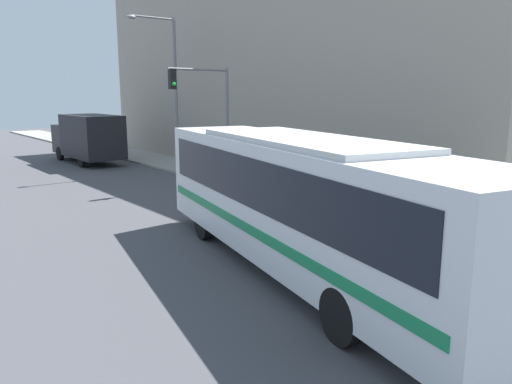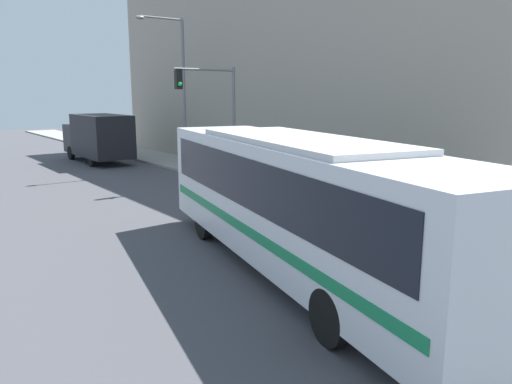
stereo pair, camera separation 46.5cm
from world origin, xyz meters
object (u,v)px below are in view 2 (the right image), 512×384
(fire_hydrant, at_px, (389,207))
(pedestrian_mid_block, at_px, (411,187))
(parking_meter, at_px, (277,170))
(street_lamp, at_px, (178,81))
(delivery_truck, at_px, (98,136))
(pedestrian_near_corner, at_px, (299,169))
(traffic_light_pole, at_px, (215,104))
(city_bus, at_px, (297,196))

(fire_hydrant, xyz_separation_m, pedestrian_mid_block, (1.47, 0.22, 0.48))
(parking_meter, distance_m, pedestrian_mid_block, 6.15)
(street_lamp, bearing_deg, delivery_truck, 113.88)
(parking_meter, xyz_separation_m, pedestrian_near_corner, (0.77, -0.60, 0.05))
(street_lamp, relative_size, pedestrian_mid_block, 4.89)
(delivery_truck, bearing_deg, pedestrian_mid_block, -78.47)
(fire_hydrant, bearing_deg, parking_meter, 90.00)
(traffic_light_pole, relative_size, parking_meter, 4.11)
(traffic_light_pole, bearing_deg, city_bus, -113.33)
(pedestrian_mid_block, bearing_deg, street_lamp, 96.06)
(traffic_light_pole, relative_size, pedestrian_mid_block, 3.21)
(parking_meter, xyz_separation_m, street_lamp, (-0.10, 8.75, 4.01))
(delivery_truck, relative_size, pedestrian_mid_block, 4.05)
(fire_hydrant, height_order, pedestrian_mid_block, pedestrian_mid_block)
(city_bus, relative_size, pedestrian_mid_block, 7.39)
(pedestrian_near_corner, bearing_deg, street_lamp, 95.33)
(street_lamp, bearing_deg, city_bus, -109.27)
(delivery_truck, bearing_deg, city_bus, -98.03)
(pedestrian_near_corner, xyz_separation_m, pedestrian_mid_block, (0.69, -5.37, -0.08))
(fire_hydrant, distance_m, pedestrian_mid_block, 1.56)
(traffic_light_pole, height_order, street_lamp, street_lamp)
(pedestrian_near_corner, height_order, pedestrian_mid_block, pedestrian_near_corner)
(city_bus, distance_m, pedestrian_near_corner, 10.17)
(traffic_light_pole, bearing_deg, pedestrian_near_corner, -67.60)
(city_bus, xyz_separation_m, street_lamp, (5.90, 16.89, 3.08))
(fire_hydrant, distance_m, street_lamp, 15.61)
(fire_hydrant, distance_m, pedestrian_near_corner, 5.67)
(parking_meter, bearing_deg, delivery_truck, 100.61)
(street_lamp, distance_m, pedestrian_near_corner, 10.19)
(street_lamp, bearing_deg, pedestrian_near_corner, -84.67)
(traffic_light_pole, xyz_separation_m, street_lamp, (0.85, 5.17, 1.16))
(city_bus, height_order, parking_meter, city_bus)
(parking_meter, height_order, street_lamp, street_lamp)
(delivery_truck, bearing_deg, parking_meter, -79.39)
(delivery_truck, distance_m, traffic_light_pole, 11.56)
(parking_meter, height_order, pedestrian_mid_block, pedestrian_mid_block)
(city_bus, relative_size, street_lamp, 1.51)
(pedestrian_near_corner, bearing_deg, traffic_light_pole, 112.40)
(city_bus, distance_m, traffic_light_pole, 12.90)
(city_bus, xyz_separation_m, fire_hydrant, (6.00, 1.95, -1.45))
(pedestrian_near_corner, bearing_deg, pedestrian_mid_block, -82.66)
(fire_hydrant, bearing_deg, street_lamp, 90.38)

